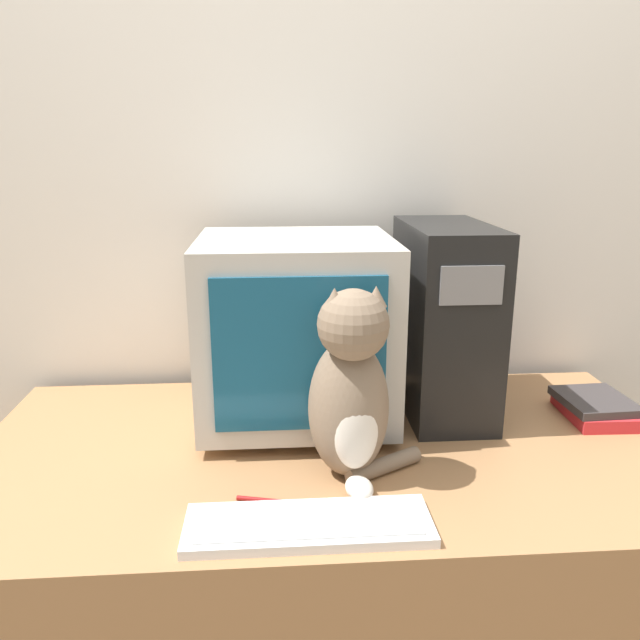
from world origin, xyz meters
name	(u,v)px	position (x,y,z in m)	size (l,w,h in m)	color
wall_back	(318,194)	(0.00, 0.87, 1.25)	(7.00, 0.05, 2.50)	silver
desk	(332,585)	(0.00, 0.40, 0.37)	(1.57, 0.81, 0.74)	#9E7047
crt_monitor	(296,329)	(-0.07, 0.55, 0.96)	(0.44, 0.41, 0.44)	#BCB7AD
computer_tower	(444,319)	(0.29, 0.59, 0.97)	(0.19, 0.39, 0.46)	black
keyboard	(309,525)	(-0.07, 0.09, 0.75)	(0.43, 0.14, 0.02)	silver
cat	(351,392)	(0.02, 0.27, 0.92)	(0.25, 0.22, 0.39)	#7A6651
book_stack	(596,407)	(0.65, 0.51, 0.76)	(0.17, 0.20, 0.05)	red
pen	(277,501)	(-0.13, 0.18, 0.74)	(0.15, 0.05, 0.01)	maroon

